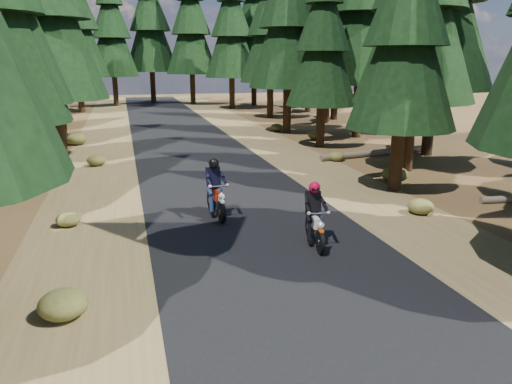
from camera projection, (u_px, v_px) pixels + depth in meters
ground at (271, 249)px, 12.62m from camera, size 120.00×120.00×0.00m
road at (230, 197)px, 17.29m from camera, size 6.00×100.00×0.01m
shoulder_l at (91, 207)px, 16.15m from camera, size 3.20×100.00×0.01m
shoulder_r at (352, 189)px, 18.43m from camera, size 3.20×100.00×0.01m
pine_forest at (173, 4)px, 30.26m from camera, size 34.59×55.08×16.32m
log_near at (374, 153)px, 24.72m from camera, size 6.17×1.53×0.32m
understory_shrubs at (235, 172)px, 19.91m from camera, size 15.70×29.22×0.65m
rider_lead at (315, 225)px, 12.70m from camera, size 0.80×1.90×1.64m
rider_follow at (216, 198)px, 15.04m from camera, size 0.74×2.03×1.77m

